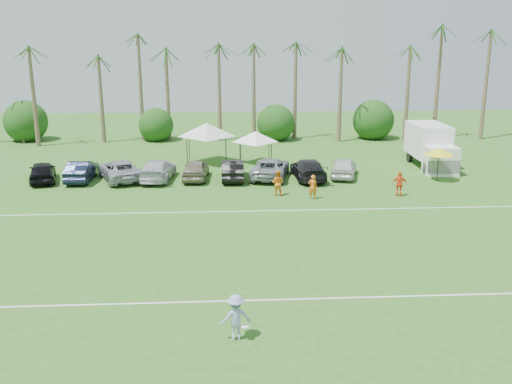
{
  "coord_description": "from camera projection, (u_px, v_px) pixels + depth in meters",
  "views": [
    {
      "loc": [
        0.63,
        -18.82,
        10.27
      ],
      "look_at": [
        2.49,
        12.54,
        1.6
      ],
      "focal_mm": 40.0,
      "sensor_mm": 36.0,
      "label": 1
    }
  ],
  "objects": [
    {
      "name": "canopy_tent_right",
      "position": [
        255.0,
        131.0,
        46.57
      ],
      "size": [
        3.84,
        3.84,
        3.11
      ],
      "color": "black",
      "rests_on": "ground"
    },
    {
      "name": "bush_tree_0",
      "position": [
        25.0,
        123.0,
        56.77
      ],
      "size": [
        4.0,
        4.0,
        4.0
      ],
      "color": "brown",
      "rests_on": "ground"
    },
    {
      "name": "parked_car_1",
      "position": [
        82.0,
        171.0,
        41.47
      ],
      "size": [
        1.62,
        4.51,
        1.48
      ],
      "primitive_type": "imported",
      "rotation": [
        0.0,
        0.0,
        3.13
      ],
      "color": "black",
      "rests_on": "ground"
    },
    {
      "name": "canopy_tent_left",
      "position": [
        206.0,
        123.0,
        46.57
      ],
      "size": [
        4.78,
        4.78,
        3.87
      ],
      "color": "black",
      "rests_on": "ground"
    },
    {
      "name": "bush_tree_3",
      "position": [
        371.0,
        120.0,
        58.77
      ],
      "size": [
        4.0,
        4.0,
        4.0
      ],
      "color": "brown",
      "rests_on": "ground"
    },
    {
      "name": "parked_car_3",
      "position": [
        158.0,
        170.0,
        41.71
      ],
      "size": [
        2.55,
        5.27,
        1.48
      ],
      "primitive_type": "imported",
      "rotation": [
        0.0,
        0.0,
        3.05
      ],
      "color": "silver",
      "rests_on": "ground"
    },
    {
      "name": "palm_tree_6",
      "position": [
        256.0,
        46.0,
        55.15
      ],
      "size": [
        2.4,
        2.4,
        10.9
      ],
      "color": "brown",
      "rests_on": "ground"
    },
    {
      "name": "palm_tree_7",
      "position": [
        297.0,
        37.0,
        55.15
      ],
      "size": [
        2.4,
        2.4,
        11.9
      ],
      "color": "brown",
      "rests_on": "ground"
    },
    {
      "name": "parked_car_7",
      "position": [
        308.0,
        169.0,
        41.94
      ],
      "size": [
        2.31,
        5.19,
        1.48
      ],
      "primitive_type": "imported",
      "rotation": [
        0.0,
        0.0,
        3.19
      ],
      "color": "black",
      "rests_on": "ground"
    },
    {
      "name": "palm_tree_4",
      "position": [
        174.0,
        65.0,
        55.15
      ],
      "size": [
        2.4,
        2.4,
        8.9
      ],
      "color": "brown",
      "rests_on": "ground"
    },
    {
      "name": "ground",
      "position": [
        208.0,
        326.0,
        20.81
      ],
      "size": [
        120.0,
        120.0,
        0.0
      ],
      "primitive_type": "plane",
      "color": "#2E5E1C",
      "rests_on": "ground"
    },
    {
      "name": "palm_tree_3",
      "position": [
        130.0,
        37.0,
        54.24
      ],
      "size": [
        2.4,
        2.4,
        11.9
      ],
      "color": "brown",
      "rests_on": "ground"
    },
    {
      "name": "sideline_player_b",
      "position": [
        278.0,
        183.0,
        37.59
      ],
      "size": [
        1.01,
        0.92,
        1.7
      ],
      "primitive_type": "imported",
      "rotation": [
        0.0,
        0.0,
        2.74
      ],
      "color": "orange",
      "rests_on": "ground"
    },
    {
      "name": "bush_tree_1",
      "position": [
        157.0,
        122.0,
        57.51
      ],
      "size": [
        4.0,
        4.0,
        4.0
      ],
      "color": "brown",
      "rests_on": "ground"
    },
    {
      "name": "field_lines",
      "position": [
        212.0,
        248.0,
        28.5
      ],
      "size": [
        80.0,
        12.1,
        0.01
      ],
      "color": "white",
      "rests_on": "ground"
    },
    {
      "name": "sideline_player_c",
      "position": [
        400.0,
        184.0,
        37.42
      ],
      "size": [
        1.04,
        0.64,
        1.66
      ],
      "primitive_type": "imported",
      "rotation": [
        0.0,
        0.0,
        2.89
      ],
      "color": "#F4531B",
      "rests_on": "ground"
    },
    {
      "name": "market_umbrella",
      "position": [
        439.0,
        152.0,
        40.98
      ],
      "size": [
        2.18,
        2.18,
        2.43
      ],
      "color": "black",
      "rests_on": "ground"
    },
    {
      "name": "parked_car_4",
      "position": [
        196.0,
        169.0,
        41.85
      ],
      "size": [
        2.0,
        4.44,
        1.48
      ],
      "primitive_type": "imported",
      "rotation": [
        0.0,
        0.0,
        3.08
      ],
      "color": "#7B745C",
      "rests_on": "ground"
    },
    {
      "name": "palm_tree_8",
      "position": [
        347.0,
        64.0,
        56.13
      ],
      "size": [
        2.4,
        2.4,
        8.9
      ],
      "color": "brown",
      "rests_on": "ground"
    },
    {
      "name": "parked_car_2",
      "position": [
        120.0,
        170.0,
        41.66
      ],
      "size": [
        4.27,
        5.86,
        1.48
      ],
      "primitive_type": "imported",
      "rotation": [
        0.0,
        0.0,
        3.53
      ],
      "color": "#9A9CA5",
      "rests_on": "ground"
    },
    {
      "name": "palm_tree_1",
      "position": [
        36.0,
        56.0,
        54.18
      ],
      "size": [
        2.4,
        2.4,
        9.9
      ],
      "color": "brown",
      "rests_on": "ground"
    },
    {
      "name": "parked_car_5",
      "position": [
        233.0,
        170.0,
        41.78
      ],
      "size": [
        1.73,
        4.54,
        1.48
      ],
      "primitive_type": "imported",
      "rotation": [
        0.0,
        0.0,
        3.11
      ],
      "color": "black",
      "rests_on": "ground"
    },
    {
      "name": "sideline_player_a",
      "position": [
        313.0,
        187.0,
        36.81
      ],
      "size": [
        0.58,
        0.38,
        1.6
      ],
      "primitive_type": "imported",
      "rotation": [
        0.0,
        0.0,
        3.14
      ],
      "color": "orange",
      "rests_on": "ground"
    },
    {
      "name": "palm_tree_11",
      "position": [
        488.0,
        37.0,
        56.24
      ],
      "size": [
        2.4,
        2.4,
        11.9
      ],
      "color": "brown",
      "rests_on": "ground"
    },
    {
      "name": "frisbee_player",
      "position": [
        236.0,
        317.0,
        19.75
      ],
      "size": [
        1.17,
        0.82,
        1.66
      ],
      "rotation": [
        0.0,
        0.0,
        3.35
      ],
      "color": "#929ED0",
      "rests_on": "ground"
    },
    {
      "name": "parked_car_0",
      "position": [
        42.0,
        172.0,
        41.2
      ],
      "size": [
        2.76,
        4.64,
        1.48
      ],
      "primitive_type": "imported",
      "rotation": [
        0.0,
        0.0,
        3.39
      ],
      "color": "black",
      "rests_on": "ground"
    },
    {
      "name": "box_truck",
      "position": [
        431.0,
        145.0,
        45.37
      ],
      "size": [
        2.66,
        6.57,
        3.36
      ],
      "rotation": [
        0.0,
        0.0,
        -0.02
      ],
      "color": "white",
      "rests_on": "ground"
    },
    {
      "name": "bush_tree_2",
      "position": [
        275.0,
        121.0,
        58.2
      ],
      "size": [
        4.0,
        4.0,
        4.0
      ],
      "color": "brown",
      "rests_on": "ground"
    },
    {
      "name": "parked_car_6",
      "position": [
        270.0,
        168.0,
        42.29
      ],
      "size": [
        3.53,
        5.72,
        1.48
      ],
      "primitive_type": "imported",
      "rotation": [
        0.0,
        0.0,
        2.93
      ],
      "color": "gray",
      "rests_on": "ground"
    },
    {
      "name": "palm_tree_9",
      "position": [
        397.0,
        55.0,
        56.18
      ],
      "size": [
        2.4,
        2.4,
        9.9
      ],
      "color": "brown",
      "rests_on": "ground"
    },
    {
      "name": "palm_tree_2",
      "position": [
        88.0,
        46.0,
        54.23
      ],
      "size": [
        2.4,
        2.4,
        10.9
      ],
      "color": "brown",
      "rests_on": "ground"
    },
    {
      "name": "palm_tree_10",
      "position": [
        448.0,
        46.0,
        56.24
      ],
      "size": [
        2.4,
        2.4,
        10.9
      ],
      "color": "brown",
      "rests_on": "ground"
    },
    {
      "name": "palm_tree_5",
      "position": [
        215.0,
        55.0,
        55.15
      ],
      "size": [
        2.4,
        2.4,
        9.9
      ],
      "color": "brown",
      "rests_on": "ground"
    },
    {
      "name": "parked_car_8",
      "position": [
        344.0,
        167.0,
        42.55
      ],
      "size": [
        2.89,
        4.66,
        1.48
      ],
      "primitive_type": "imported",
      "rotation": [
        0.0,
        0.0,
        2.86
      ],
      "color": "silver",
      "rests_on": "ground"
    }
  ]
}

